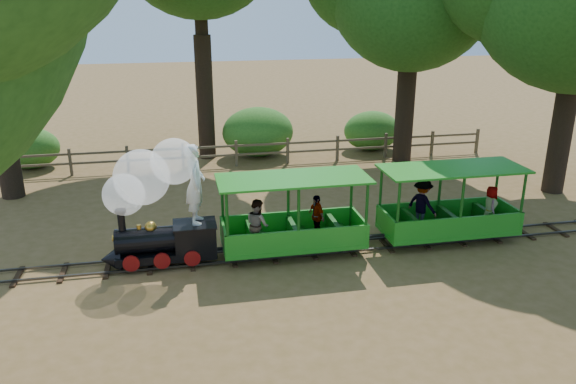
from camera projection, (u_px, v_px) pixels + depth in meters
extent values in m
plane|color=olive|center=(311.00, 252.00, 14.29)|extent=(90.00, 90.00, 0.00)
cube|color=#3F3D3A|center=(314.00, 254.00, 13.98)|extent=(22.00, 0.05, 0.05)
cube|color=#3F3D3A|center=(309.00, 244.00, 14.54)|extent=(22.00, 0.05, 0.05)
cube|color=#382314|center=(311.00, 251.00, 14.28)|extent=(0.12, 1.00, 0.05)
cube|color=#382314|center=(107.00, 269.00, 13.34)|extent=(0.12, 1.00, 0.05)
cube|color=#382314|center=(490.00, 235.00, 15.21)|extent=(0.12, 1.00, 0.05)
cube|color=black|center=(167.00, 254.00, 13.52)|extent=(2.37, 0.75, 0.19)
cylinder|color=black|center=(149.00, 240.00, 13.31)|extent=(1.51, 0.60, 0.60)
cylinder|color=black|center=(121.00, 221.00, 13.02)|extent=(0.17, 0.17, 0.47)
sphere|color=gold|center=(151.00, 227.00, 13.22)|extent=(0.28, 0.28, 0.28)
cylinder|color=gold|center=(139.00, 227.00, 13.16)|extent=(0.11, 0.11, 0.11)
cube|color=black|center=(195.00, 236.00, 13.52)|extent=(0.97, 0.75, 0.59)
cube|color=black|center=(195.00, 224.00, 13.41)|extent=(1.02, 0.82, 0.04)
cone|color=black|center=(111.00, 259.00, 13.28)|extent=(0.48, 0.69, 0.69)
cylinder|color=gold|center=(115.00, 238.00, 13.13)|extent=(0.11, 0.15, 0.15)
cylinder|color=maroon|center=(131.00, 264.00, 13.01)|extent=(0.39, 0.06, 0.39)
cylinder|color=maroon|center=(133.00, 250.00, 13.72)|extent=(0.39, 0.06, 0.39)
cylinder|color=maroon|center=(162.00, 261.00, 13.14)|extent=(0.39, 0.06, 0.39)
cylinder|color=maroon|center=(162.00, 247.00, 13.85)|extent=(0.39, 0.06, 0.39)
cylinder|color=maroon|center=(192.00, 258.00, 13.27)|extent=(0.39, 0.06, 0.39)
cylinder|color=maroon|center=(191.00, 245.00, 13.99)|extent=(0.39, 0.06, 0.39)
sphere|color=white|center=(124.00, 195.00, 12.89)|extent=(0.97, 0.97, 0.97)
sphere|color=white|center=(142.00, 177.00, 12.89)|extent=(1.29, 1.29, 1.29)
sphere|color=white|center=(174.00, 161.00, 12.97)|extent=(1.08, 1.08, 1.08)
imported|color=white|center=(195.00, 184.00, 13.17)|extent=(0.54, 0.75, 1.93)
cube|color=#22921F|center=(293.00, 242.00, 14.09)|extent=(3.53, 1.35, 0.10)
cube|color=#135313|center=(293.00, 246.00, 14.13)|extent=(3.18, 0.52, 0.15)
cube|color=#22921F|center=(299.00, 240.00, 13.40)|extent=(3.53, 0.06, 0.52)
cube|color=#22921F|center=(288.00, 221.00, 14.57)|extent=(3.53, 0.06, 0.52)
cube|color=#22921F|center=(293.00, 179.00, 13.54)|extent=(3.69, 1.51, 0.05)
cylinder|color=#135313|center=(227.00, 225.00, 12.93)|extent=(0.07, 0.07, 1.66)
cylinder|color=#135313|center=(223.00, 207.00, 14.06)|extent=(0.07, 0.07, 1.66)
cylinder|color=#135313|center=(367.00, 215.00, 13.56)|extent=(0.07, 0.07, 1.66)
cylinder|color=#135313|center=(351.00, 198.00, 14.70)|extent=(0.07, 0.07, 1.66)
cube|color=#135313|center=(251.00, 235.00, 13.80)|extent=(0.12, 1.14, 0.42)
cube|color=#135313|center=(293.00, 232.00, 14.00)|extent=(0.12, 1.14, 0.42)
cube|color=#135313|center=(334.00, 229.00, 14.20)|extent=(0.12, 1.14, 0.42)
cylinder|color=black|center=(250.00, 254.00, 13.58)|extent=(0.29, 0.06, 0.29)
cylinder|color=black|center=(247.00, 243.00, 14.23)|extent=(0.29, 0.06, 0.29)
cylinder|color=black|center=(340.00, 247.00, 14.00)|extent=(0.29, 0.06, 0.29)
cylinder|color=black|center=(333.00, 235.00, 14.65)|extent=(0.29, 0.06, 0.29)
imported|color=gray|center=(258.00, 224.00, 13.37)|extent=(0.68, 0.75, 1.27)
imported|color=gray|center=(316.00, 216.00, 14.10)|extent=(0.46, 0.70, 1.11)
cube|color=#22921F|center=(447.00, 229.00, 14.87)|extent=(3.53, 1.35, 0.10)
cube|color=#135313|center=(447.00, 233.00, 14.91)|extent=(3.18, 0.52, 0.15)
cube|color=#22921F|center=(460.00, 227.00, 14.18)|extent=(3.53, 0.06, 0.52)
cube|color=#22921F|center=(437.00, 209.00, 15.35)|extent=(3.53, 0.06, 0.52)
cube|color=#22921F|center=(453.00, 169.00, 14.32)|extent=(3.69, 1.51, 0.05)
cylinder|color=#135313|center=(398.00, 212.00, 13.71)|extent=(0.07, 0.07, 1.66)
cylinder|color=#135313|center=(380.00, 196.00, 14.85)|extent=(0.07, 0.07, 1.66)
cylinder|color=#135313|center=(522.00, 203.00, 14.34)|extent=(0.07, 0.07, 1.66)
cylinder|color=#135313|center=(496.00, 188.00, 15.48)|extent=(0.07, 0.07, 1.66)
cube|color=#135313|center=(410.00, 223.00, 14.59)|extent=(0.12, 1.14, 0.42)
cube|color=#135313|center=(448.00, 220.00, 14.78)|extent=(0.12, 1.14, 0.42)
cube|color=#135313|center=(485.00, 217.00, 14.98)|extent=(0.12, 1.14, 0.42)
cylinder|color=black|center=(412.00, 240.00, 14.36)|extent=(0.29, 0.06, 0.29)
cylinder|color=black|center=(402.00, 230.00, 15.01)|extent=(0.29, 0.06, 0.29)
cylinder|color=black|center=(493.00, 233.00, 14.78)|extent=(0.29, 0.06, 0.29)
cylinder|color=black|center=(479.00, 223.00, 15.44)|extent=(0.29, 0.06, 0.29)
imported|color=gray|center=(422.00, 204.00, 14.59)|extent=(0.85, 0.99, 1.33)
imported|color=gray|center=(490.00, 206.00, 14.72)|extent=(0.50, 0.63, 1.12)
cylinder|color=#2D2116|center=(4.00, 140.00, 17.62)|extent=(0.70, 0.70, 3.79)
cylinder|color=#2D2116|center=(205.00, 98.00, 21.91)|extent=(0.66, 0.66, 4.79)
cylinder|color=#2D2116|center=(404.00, 116.00, 21.66)|extent=(0.72, 0.72, 3.57)
cylinder|color=#2D2116|center=(410.00, 41.00, 20.74)|extent=(0.54, 0.54, 2.04)
cylinder|color=#2D2116|center=(560.00, 139.00, 18.16)|extent=(0.68, 0.68, 3.56)
cylinder|color=#2D2116|center=(575.00, 51.00, 17.24)|extent=(0.51, 0.51, 2.03)
cube|color=brown|center=(11.00, 165.00, 19.84)|extent=(0.10, 0.10, 1.00)
cube|color=brown|center=(70.00, 162.00, 20.21)|extent=(0.10, 0.10, 1.00)
cube|color=brown|center=(128.00, 159.00, 20.59)|extent=(0.10, 0.10, 1.00)
cube|color=brown|center=(183.00, 156.00, 20.96)|extent=(0.10, 0.10, 1.00)
cube|color=brown|center=(236.00, 153.00, 21.33)|extent=(0.10, 0.10, 1.00)
cube|color=brown|center=(288.00, 151.00, 21.71)|extent=(0.10, 0.10, 1.00)
cube|color=brown|center=(337.00, 148.00, 22.08)|extent=(0.10, 0.10, 1.00)
cube|color=brown|center=(386.00, 146.00, 22.46)|extent=(0.10, 0.10, 1.00)
cube|color=brown|center=(432.00, 143.00, 22.83)|extent=(0.10, 0.10, 1.00)
cube|color=brown|center=(477.00, 141.00, 23.21)|extent=(0.10, 0.10, 1.00)
cube|color=brown|center=(262.00, 145.00, 21.42)|extent=(18.00, 0.06, 0.08)
cube|color=brown|center=(262.00, 153.00, 21.54)|extent=(18.00, 0.06, 0.08)
ellipsoid|color=#2D6B1E|center=(29.00, 148.00, 21.02)|extent=(2.23, 1.71, 1.54)
ellipsoid|color=#2D6B1E|center=(258.00, 132.00, 22.57)|extent=(2.87, 2.21, 1.99)
ellipsoid|color=#2D6B1E|center=(256.00, 138.00, 22.63)|extent=(2.14, 1.65, 1.48)
ellipsoid|color=#2D6B1E|center=(372.00, 131.00, 23.53)|extent=(2.37, 1.83, 1.64)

